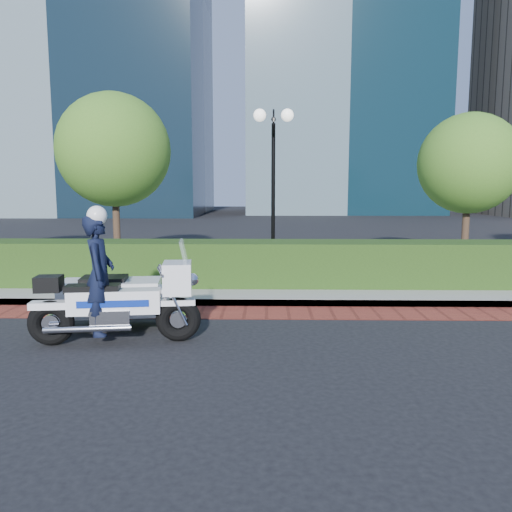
{
  "coord_description": "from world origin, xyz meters",
  "views": [
    {
      "loc": [
        0.82,
        -7.79,
        2.35
      ],
      "look_at": [
        0.62,
        2.22,
        1.0
      ],
      "focal_mm": 35.0,
      "sensor_mm": 36.0,
      "label": 1
    }
  ],
  "objects_px": {
    "tree_b": "(114,150)",
    "police_motorcycle": "(112,292)",
    "tree_c": "(469,164)",
    "lamppost": "(273,165)"
  },
  "relations": [
    {
      "from": "lamppost",
      "to": "tree_c",
      "type": "bearing_deg",
      "value": 13.3
    },
    {
      "from": "police_motorcycle",
      "to": "tree_c",
      "type": "bearing_deg",
      "value": 31.44
    },
    {
      "from": "tree_c",
      "to": "police_motorcycle",
      "type": "bearing_deg",
      "value": -141.04
    },
    {
      "from": "lamppost",
      "to": "tree_b",
      "type": "xyz_separation_m",
      "value": [
        -4.5,
        1.3,
        0.48
      ]
    },
    {
      "from": "tree_c",
      "to": "police_motorcycle",
      "type": "distance_m",
      "value": 10.71
    },
    {
      "from": "tree_c",
      "to": "lamppost",
      "type": "bearing_deg",
      "value": -166.7
    },
    {
      "from": "tree_b",
      "to": "police_motorcycle",
      "type": "relative_size",
      "value": 1.88
    },
    {
      "from": "tree_b",
      "to": "police_motorcycle",
      "type": "bearing_deg",
      "value": -74.13
    },
    {
      "from": "tree_b",
      "to": "tree_c",
      "type": "bearing_deg",
      "value": -0.0
    },
    {
      "from": "tree_c",
      "to": "tree_b",
      "type": "bearing_deg",
      "value": 180.0
    }
  ]
}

